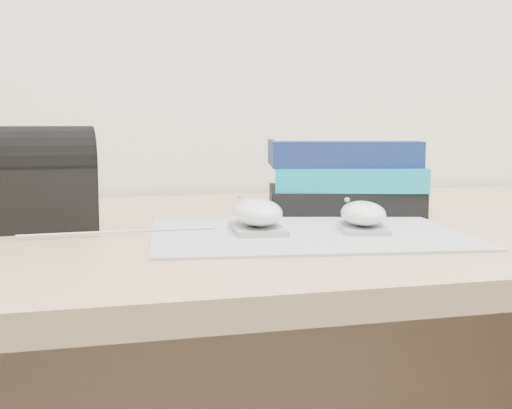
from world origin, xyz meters
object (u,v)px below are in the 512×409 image
object	(u,v)px
desk	(285,367)
book_stack	(343,176)
mouse_front	(363,216)
mouse_rear	(257,215)
pouch	(39,179)

from	to	relation	value
desk	book_stack	world-z (taller)	book_stack
mouse_front	book_stack	world-z (taller)	book_stack
desk	mouse_rear	bearing A→B (deg)	-119.78
desk	book_stack	xyz separation A→B (m)	(0.10, 0.03, 0.29)
desk	mouse_front	xyz separation A→B (m)	(0.04, -0.18, 0.26)
mouse_rear	pouch	world-z (taller)	pouch
mouse_front	pouch	world-z (taller)	pouch
desk	mouse_rear	size ratio (longest dim) A/B	13.57
mouse_front	pouch	bearing A→B (deg)	160.53
desk	mouse_rear	world-z (taller)	mouse_rear
mouse_front	book_stack	bearing A→B (deg)	74.49
mouse_front	pouch	distance (m)	0.42
mouse_rear	mouse_front	xyz separation A→B (m)	(0.13, -0.03, -0.00)
desk	mouse_rear	distance (m)	0.31
desk	pouch	distance (m)	0.46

